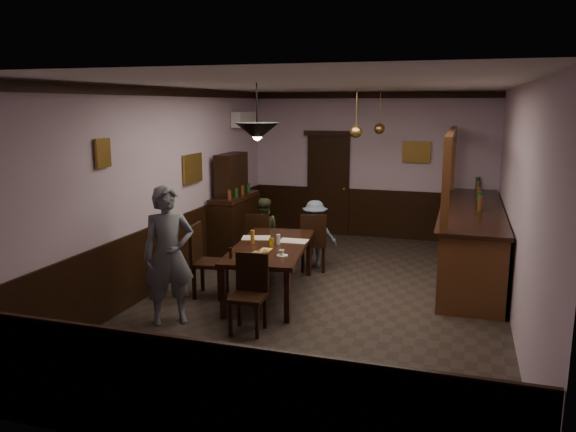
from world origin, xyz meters
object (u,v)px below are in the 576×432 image
at_px(chair_side, 204,257).
at_px(bar_counter, 470,239).
at_px(dining_table, 271,249).
at_px(chair_near, 250,289).
at_px(coffee_cup, 281,252).
at_px(pendant_brass_mid, 356,132).
at_px(person_standing, 169,255).
at_px(sideboard, 234,214).
at_px(chair_far_left, 259,238).
at_px(person_seated_right, 315,234).
at_px(soda_can, 271,242).
at_px(pendant_iron, 257,132).
at_px(pendant_brass_far, 379,129).
at_px(person_seated_left, 263,231).
at_px(chair_far_right, 313,240).

height_order(chair_side, bar_counter, bar_counter).
height_order(dining_table, chair_near, chair_near).
height_order(coffee_cup, pendant_brass_mid, pendant_brass_mid).
xyz_separation_m(person_standing, pendant_brass_mid, (1.75, 3.15, 1.42)).
height_order(dining_table, sideboard, sideboard).
bearing_deg(chair_far_left, person_seated_right, -158.46).
bearing_deg(chair_near, soda_can, 93.44).
height_order(chair_near, pendant_iron, pendant_iron).
distance_m(soda_can, pendant_brass_mid, 2.51).
height_order(chair_far_left, pendant_brass_far, pendant_brass_far).
relative_size(person_seated_right, pendant_brass_mid, 1.42).
height_order(person_standing, pendant_brass_far, pendant_brass_far).
distance_m(coffee_cup, pendant_brass_far, 3.93).
bearing_deg(chair_side, coffee_cup, -106.79).
bearing_deg(pendant_brass_far, soda_can, -108.71).
xyz_separation_m(dining_table, person_seated_right, (0.24, 1.60, -0.11)).
distance_m(dining_table, coffee_cup, 0.63).
xyz_separation_m(person_standing, pendant_brass_far, (1.95, 4.40, 1.42)).
bearing_deg(soda_can, coffee_cup, -56.82).
bearing_deg(dining_table, person_seated_left, 113.80).
xyz_separation_m(person_seated_left, coffee_cup, (0.99, -2.00, 0.21)).
height_order(soda_can, pendant_brass_mid, pendant_brass_mid).
xyz_separation_m(person_standing, pendant_iron, (0.98, 0.59, 1.53)).
bearing_deg(person_seated_right, bar_counter, 175.12).
bearing_deg(sideboard, person_seated_right, -15.38).
bearing_deg(person_standing, coffee_cup, -1.30).
height_order(dining_table, pendant_brass_mid, pendant_brass_mid).
bearing_deg(bar_counter, pendant_brass_far, 147.13).
distance_m(person_seated_left, bar_counter, 3.45).
distance_m(chair_far_right, pendant_brass_far, 2.57).
relative_size(person_standing, bar_counter, 0.42).
distance_m(dining_table, pendant_iron, 1.90).
distance_m(chair_side, bar_counter, 4.31).
height_order(chair_near, pendant_brass_far, pendant_brass_far).
relative_size(person_seated_right, coffee_cup, 14.39).
relative_size(person_standing, pendant_brass_mid, 2.18).
bearing_deg(pendant_iron, chair_side, 154.98).
relative_size(dining_table, pendant_iron, 3.29).
xyz_separation_m(chair_far_left, chair_side, (-0.28, -1.52, 0.06)).
relative_size(chair_far_left, coffee_cup, 11.97).
distance_m(person_standing, bar_counter, 4.93).
bearing_deg(pendant_brass_far, person_seated_left, -138.11).
bearing_deg(pendant_brass_mid, coffee_cup, -103.26).
relative_size(chair_far_left, chair_near, 1.00).
distance_m(chair_far_right, person_standing, 2.96).
bearing_deg(person_seated_right, sideboard, -27.86).
xyz_separation_m(dining_table, coffee_cup, (0.33, -0.53, 0.11)).
xyz_separation_m(dining_table, sideboard, (-1.43, 2.06, 0.06)).
bearing_deg(pendant_iron, pendant_brass_mid, 73.29).
height_order(person_seated_right, coffee_cup, person_seated_right).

